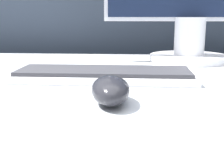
# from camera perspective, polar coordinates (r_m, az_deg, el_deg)

# --- Properties ---
(partition_panel) EXTENTS (5.00, 0.03, 1.06)m
(partition_panel) POSITION_cam_1_polar(r_m,az_deg,el_deg) (1.28, -0.59, -1.54)
(partition_panel) COLOR #333D4C
(partition_panel) RESTS_ON ground_plane
(computer_mouse_near) EXTENTS (0.07, 0.12, 0.04)m
(computer_mouse_near) POSITION_cam_1_polar(r_m,az_deg,el_deg) (0.49, -0.28, -1.10)
(computer_mouse_near) COLOR #232328
(computer_mouse_near) RESTS_ON desk
(keyboard) EXTENTS (0.39, 0.13, 0.02)m
(keyboard) POSITION_cam_1_polar(r_m,az_deg,el_deg) (0.67, -1.51, 1.70)
(keyboard) COLOR white
(keyboard) RESTS_ON desk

